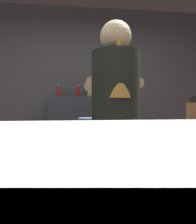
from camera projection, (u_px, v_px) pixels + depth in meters
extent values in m
cube|color=#514E54|center=(84.00, 89.00, 3.49)|extent=(5.20, 0.10, 2.70)
cube|color=#48332C|center=(130.00, 171.00, 1.96)|extent=(2.10, 0.60, 0.91)
cube|color=#31373E|center=(76.00, 135.00, 3.22)|extent=(0.81, 0.36, 1.22)
cube|color=#29263F|center=(115.00, 196.00, 1.49)|extent=(0.28, 0.20, 0.86)
cylinder|color=black|center=(115.00, 95.00, 1.46)|extent=(0.34, 0.34, 0.60)
sphere|color=tan|center=(116.00, 37.00, 1.45)|extent=(0.22, 0.22, 0.22)
cone|color=#B27A33|center=(119.00, 65.00, 1.36)|extent=(0.18, 0.18, 0.43)
cylinder|color=tan|center=(90.00, 84.00, 1.60)|extent=(0.08, 0.32, 0.08)
cylinder|color=tan|center=(133.00, 85.00, 1.64)|extent=(0.08, 0.32, 0.08)
cube|color=olive|center=(193.00, 113.00, 2.09)|extent=(0.10, 0.08, 0.20)
cylinder|color=black|center=(190.00, 100.00, 2.09)|extent=(0.02, 0.02, 0.05)
cylinder|color=black|center=(193.00, 99.00, 2.09)|extent=(0.02, 0.02, 0.07)
cylinder|color=black|center=(196.00, 99.00, 2.09)|extent=(0.02, 0.02, 0.07)
cylinder|color=slate|center=(88.00, 120.00, 2.00)|extent=(0.19, 0.19, 0.05)
cube|color=silver|center=(136.00, 124.00, 1.90)|extent=(0.24, 0.10, 0.01)
cylinder|color=red|center=(78.00, 93.00, 3.25)|extent=(0.06, 0.06, 0.12)
cylinder|color=red|center=(78.00, 87.00, 3.25)|extent=(0.03, 0.03, 0.05)
cylinder|color=white|center=(78.00, 85.00, 3.25)|extent=(0.03, 0.03, 0.01)
cylinder|color=#D3C27E|center=(90.00, 91.00, 3.28)|extent=(0.07, 0.07, 0.18)
cylinder|color=#D3C27E|center=(90.00, 83.00, 3.28)|extent=(0.03, 0.03, 0.07)
cylinder|color=#333333|center=(90.00, 80.00, 3.28)|extent=(0.04, 0.04, 0.01)
cylinder|color=red|center=(59.00, 92.00, 3.13)|extent=(0.06, 0.06, 0.12)
cylinder|color=red|center=(59.00, 87.00, 3.12)|extent=(0.03, 0.03, 0.05)
cylinder|color=white|center=(59.00, 85.00, 3.12)|extent=(0.03, 0.03, 0.01)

